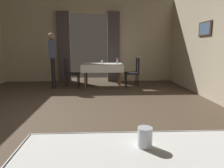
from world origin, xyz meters
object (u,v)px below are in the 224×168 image
at_px(chair_mid_right, 134,71).
at_px(chair_mid_left, 70,72).
at_px(dining_table_mid, 102,67).
at_px(glass_mid_b, 102,62).
at_px(person_waiter_by_doorway, 52,56).
at_px(glass_near_b, 145,137).
at_px(flower_vase_mid, 117,61).

height_order(chair_mid_right, chair_mid_left, same).
bearing_deg(dining_table_mid, glass_mid_b, 92.73).
bearing_deg(chair_mid_right, glass_mid_b, 167.86).
xyz_separation_m(dining_table_mid, person_waiter_by_doorway, (-1.56, -0.12, 0.36)).
relative_size(glass_near_b, person_waiter_by_doorway, 0.06).
distance_m(glass_near_b, flower_vase_mid, 5.68).
bearing_deg(glass_near_b, dining_table_mid, 92.38).
bearing_deg(chair_mid_left, glass_mid_b, 19.60).
relative_size(chair_mid_left, glass_mid_b, 8.64).
bearing_deg(glass_mid_b, glass_near_b, -87.60).
relative_size(chair_mid_left, flower_vase_mid, 4.90).
height_order(chair_mid_left, person_waiter_by_doorway, person_waiter_by_doorway).
distance_m(chair_mid_right, glass_mid_b, 1.12).
xyz_separation_m(flower_vase_mid, glass_mid_b, (-0.50, 0.23, -0.05)).
xyz_separation_m(chair_mid_left, glass_near_b, (1.28, -5.53, 0.29)).
bearing_deg(person_waiter_by_doorway, chair_mid_left, 2.41).
relative_size(chair_mid_right, person_waiter_by_doorway, 0.54).
bearing_deg(chair_mid_right, chair_mid_left, -176.17).
distance_m(chair_mid_right, chair_mid_left, 2.10).
bearing_deg(chair_mid_right, flower_vase_mid, 179.77).
xyz_separation_m(chair_mid_right, flower_vase_mid, (-0.55, 0.00, 0.34)).
xyz_separation_m(chair_mid_right, chair_mid_left, (-2.09, -0.14, 0.00)).
relative_size(dining_table_mid, person_waiter_by_doorway, 0.77).
bearing_deg(person_waiter_by_doorway, dining_table_mid, 4.50).
height_order(glass_near_b, flower_vase_mid, flower_vase_mid).
relative_size(glass_near_b, glass_mid_b, 1.03).
bearing_deg(person_waiter_by_doorway, glass_mid_b, 14.12).
relative_size(chair_mid_right, chair_mid_left, 1.00).
distance_m(chair_mid_right, flower_vase_mid, 0.65).
distance_m(dining_table_mid, glass_near_b, 5.64).
distance_m(chair_mid_left, glass_near_b, 5.68).
height_order(glass_near_b, person_waiter_by_doorway, person_waiter_by_doorway).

